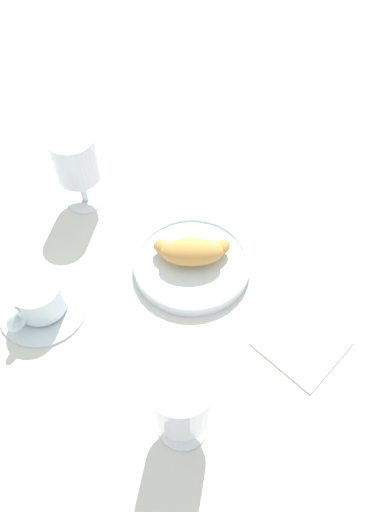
{
  "coord_description": "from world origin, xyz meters",
  "views": [
    {
      "loc": [
        -0.09,
        -0.43,
        0.62
      ],
      "look_at": [
        0.03,
        0.01,
        0.03
      ],
      "focal_mm": 32.42,
      "sensor_mm": 36.0,
      "label": 1
    }
  ],
  "objects_px": {
    "croissant_large": "(192,251)",
    "juice_glass_left": "(76,162)",
    "coffee_cup_near": "(40,300)",
    "folded_napkin": "(302,342)",
    "juice_glass_right": "(182,398)",
    "pastry_plate": "(192,263)"
  },
  "relations": [
    {
      "from": "croissant_large",
      "to": "juice_glass_left",
      "type": "xyz_separation_m",
      "value": [
        -0.15,
        0.19,
        0.05
      ]
    },
    {
      "from": "coffee_cup_near",
      "to": "folded_napkin",
      "type": "bearing_deg",
      "value": -22.96
    },
    {
      "from": "juice_glass_right",
      "to": "folded_napkin",
      "type": "bearing_deg",
      "value": 19.91
    },
    {
      "from": "croissant_large",
      "to": "coffee_cup_near",
      "type": "height_order",
      "value": "same"
    },
    {
      "from": "juice_glass_right",
      "to": "folded_napkin",
      "type": "height_order",
      "value": "juice_glass_right"
    },
    {
      "from": "coffee_cup_near",
      "to": "juice_glass_right",
      "type": "relative_size",
      "value": 0.97
    },
    {
      "from": "juice_glass_right",
      "to": "folded_napkin",
      "type": "xyz_separation_m",
      "value": [
        0.2,
        0.07,
        -0.09
      ]
    },
    {
      "from": "coffee_cup_near",
      "to": "juice_glass_right",
      "type": "distance_m",
      "value": 0.29
    },
    {
      "from": "croissant_large",
      "to": "juice_glass_left",
      "type": "distance_m",
      "value": 0.25
    },
    {
      "from": "croissant_large",
      "to": "folded_napkin",
      "type": "height_order",
      "value": "croissant_large"
    },
    {
      "from": "pastry_plate",
      "to": "juice_glass_right",
      "type": "xyz_separation_m",
      "value": [
        -0.08,
        -0.25,
        0.09
      ]
    },
    {
      "from": "pastry_plate",
      "to": "juice_glass_left",
      "type": "relative_size",
      "value": 1.37
    },
    {
      "from": "coffee_cup_near",
      "to": "juice_glass_right",
      "type": "bearing_deg",
      "value": -53.49
    },
    {
      "from": "juice_glass_right",
      "to": "coffee_cup_near",
      "type": "bearing_deg",
      "value": 126.51
    },
    {
      "from": "juice_glass_right",
      "to": "folded_napkin",
      "type": "relative_size",
      "value": 1.27
    },
    {
      "from": "juice_glass_left",
      "to": "juice_glass_right",
      "type": "distance_m",
      "value": 0.45
    },
    {
      "from": "juice_glass_left",
      "to": "juice_glass_right",
      "type": "bearing_deg",
      "value": -80.13
    },
    {
      "from": "croissant_large",
      "to": "coffee_cup_near",
      "type": "distance_m",
      "value": 0.24
    },
    {
      "from": "juice_glass_right",
      "to": "juice_glass_left",
      "type": "bearing_deg",
      "value": 99.87
    },
    {
      "from": "folded_napkin",
      "to": "juice_glass_right",
      "type": "bearing_deg",
      "value": -160.09
    },
    {
      "from": "coffee_cup_near",
      "to": "pastry_plate",
      "type": "bearing_deg",
      "value": 4.9
    },
    {
      "from": "folded_napkin",
      "to": "pastry_plate",
      "type": "bearing_deg",
      "value": 124.76
    }
  ]
}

